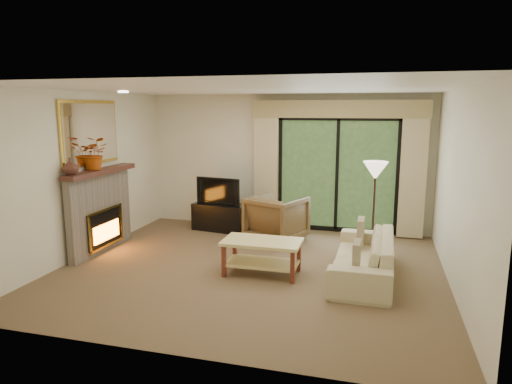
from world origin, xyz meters
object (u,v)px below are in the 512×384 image
(armchair, at_px, (277,219))
(coffee_table, at_px, (262,257))
(media_console, at_px, (221,217))
(sofa, at_px, (363,256))

(armchair, distance_m, coffee_table, 1.66)
(media_console, bearing_deg, armchair, -12.23)
(armchair, height_order, sofa, armchair)
(sofa, bearing_deg, media_console, -122.60)
(coffee_table, bearing_deg, sofa, 11.60)
(coffee_table, bearing_deg, media_console, 122.96)
(media_console, relative_size, coffee_table, 0.94)
(media_console, height_order, sofa, sofa)
(armchair, relative_size, sofa, 0.44)
(media_console, xyz_separation_m, coffee_table, (1.38, -2.11, -0.01))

